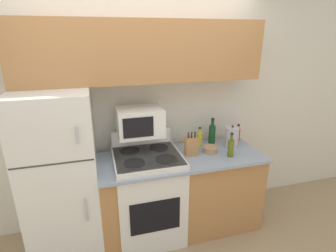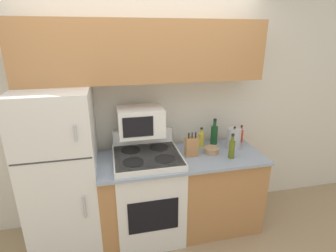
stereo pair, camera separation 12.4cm
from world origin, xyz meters
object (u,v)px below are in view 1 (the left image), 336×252
(refrigerator, at_px, (62,176))
(knife_block, at_px, (191,146))
(bottle_hot_sauce, at_px, (238,134))
(bottle_olive_oil, at_px, (231,147))
(bowl, at_px, (210,149))
(bottle_cooking_spray, at_px, (200,138))
(microwave, at_px, (140,122))
(stove, at_px, (148,194))
(bottle_wine_green, at_px, (212,133))
(kettle, at_px, (232,137))

(refrigerator, xyz_separation_m, knife_block, (1.27, -0.04, 0.17))
(bottle_hot_sauce, height_order, bottle_olive_oil, bottle_olive_oil)
(bowl, relative_size, bottle_hot_sauce, 0.80)
(refrigerator, xyz_separation_m, bottle_hot_sauce, (1.95, 0.19, 0.15))
(bottle_cooking_spray, distance_m, bottle_olive_oil, 0.40)
(refrigerator, xyz_separation_m, microwave, (0.78, 0.10, 0.43))
(refrigerator, distance_m, microwave, 0.90)
(bottle_hot_sauce, bearing_deg, knife_block, -161.24)
(stove, bearing_deg, microwave, 104.11)
(bottle_cooking_spray, bearing_deg, refrigerator, -173.54)
(stove, relative_size, bottle_wine_green, 3.69)
(knife_block, bearing_deg, kettle, 8.75)
(knife_block, relative_size, kettle, 1.02)
(bowl, bearing_deg, bottle_wine_green, 62.58)
(refrigerator, relative_size, bottle_cooking_spray, 7.45)
(bottle_cooking_spray, distance_m, bottle_wine_green, 0.17)
(knife_block, xyz_separation_m, bottle_cooking_spray, (0.18, 0.21, -0.01))
(bottle_cooking_spray, xyz_separation_m, bottle_wine_green, (0.16, 0.03, 0.03))
(knife_block, bearing_deg, bottle_cooking_spray, 48.89)
(refrigerator, distance_m, bottle_cooking_spray, 1.47)
(microwave, xyz_separation_m, bottle_cooking_spray, (0.68, 0.06, -0.28))
(bottle_cooking_spray, bearing_deg, microwave, -174.95)
(bottle_hot_sauce, relative_size, kettle, 0.79)
(kettle, bearing_deg, bottle_olive_oil, -120.41)
(bottle_hot_sauce, height_order, kettle, kettle)
(bottle_hot_sauce, distance_m, bottle_olive_oil, 0.48)
(bottle_wine_green, height_order, kettle, bottle_wine_green)
(refrigerator, bearing_deg, bottle_cooking_spray, 6.46)
(refrigerator, bearing_deg, bottle_olive_oil, -6.33)
(knife_block, relative_size, bottle_wine_green, 0.86)
(stove, bearing_deg, bowl, 0.27)
(microwave, distance_m, bottle_olive_oil, 0.96)
(microwave, xyz_separation_m, bottle_wine_green, (0.84, 0.09, -0.25))
(microwave, height_order, bottle_hot_sauce, microwave)
(bowl, bearing_deg, kettle, 14.00)
(stove, relative_size, bottle_cooking_spray, 5.03)
(knife_block, bearing_deg, bottle_hot_sauce, 18.76)
(stove, distance_m, knife_block, 0.68)
(refrigerator, bearing_deg, stove, -2.60)
(kettle, bearing_deg, stove, -175.65)
(bowl, height_order, bottle_olive_oil, bottle_olive_oil)
(bottle_cooking_spray, bearing_deg, bottle_wine_green, 10.74)
(refrigerator, relative_size, bottle_hot_sauce, 8.19)
(stove, bearing_deg, refrigerator, 177.40)
(microwave, distance_m, bottle_cooking_spray, 0.73)
(bottle_hot_sauce, bearing_deg, bottle_wine_green, 178.67)
(bowl, xyz_separation_m, bottle_hot_sauce, (0.45, 0.22, 0.04))
(bottle_cooking_spray, height_order, kettle, kettle)
(microwave, height_order, bottle_olive_oil, microwave)
(bottle_wine_green, xyz_separation_m, bottle_hot_sauce, (0.33, -0.01, -0.04))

